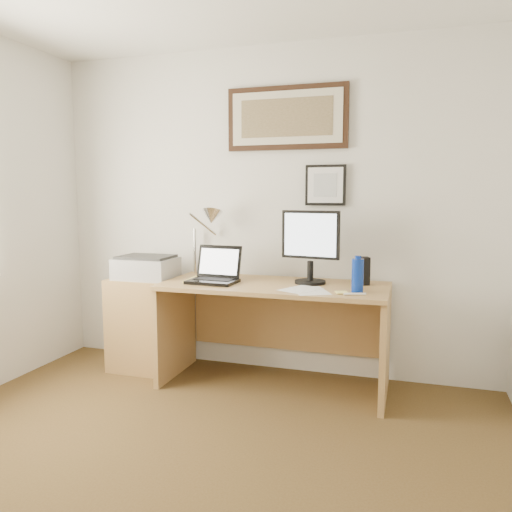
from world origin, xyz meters
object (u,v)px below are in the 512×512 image
at_px(side_cabinet, 145,323).
at_px(lcd_monitor, 310,243).
at_px(water_bottle, 358,276).
at_px(printer, 146,267).
at_px(laptop, 215,274).
at_px(book, 190,279).
at_px(desk, 277,314).

relative_size(side_cabinet, lcd_monitor, 1.40).
bearing_deg(water_bottle, printer, 174.07).
bearing_deg(laptop, printer, 171.42).
bearing_deg(book, printer, 166.04).
relative_size(water_bottle, book, 0.79).
height_order(lcd_monitor, printer, lcd_monitor).
bearing_deg(laptop, side_cabinet, 171.00).
bearing_deg(side_cabinet, desk, 1.89).
height_order(laptop, lcd_monitor, lcd_monitor).
distance_m(water_bottle, lcd_monitor, 0.46).
relative_size(lcd_monitor, printer, 1.18).
bearing_deg(water_bottle, desk, 160.26).
relative_size(desk, lcd_monitor, 3.08).
xyz_separation_m(book, lcd_monitor, (0.87, 0.16, 0.28)).
height_order(side_cabinet, water_bottle, water_bottle).
xyz_separation_m(side_cabinet, laptop, (0.64, -0.10, 0.44)).
relative_size(water_bottle, lcd_monitor, 0.42).
distance_m(side_cabinet, printer, 0.45).
xyz_separation_m(desk, lcd_monitor, (0.24, 0.01, 0.53)).
height_order(desk, printer, printer).
height_order(water_bottle, laptop, laptop).
relative_size(laptop, printer, 0.80).
xyz_separation_m(book, desk, (0.63, 0.15, -0.25)).
bearing_deg(water_bottle, lcd_monitor, 148.04).
relative_size(desk, laptop, 4.54).
bearing_deg(desk, water_bottle, -19.74).
distance_m(water_bottle, desk, 0.72).
height_order(book, printer, printer).
relative_size(side_cabinet, laptop, 2.07).
relative_size(side_cabinet, book, 2.63).
xyz_separation_m(side_cabinet, lcd_monitor, (1.31, 0.04, 0.68)).
bearing_deg(side_cabinet, lcd_monitor, 1.89).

